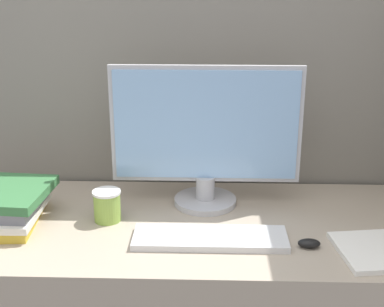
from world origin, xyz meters
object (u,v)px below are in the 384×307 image
object	(u,v)px
monitor	(206,138)
keyboard	(210,238)
book_stack	(7,206)
mouse	(309,243)
coffee_cup	(107,206)

from	to	relation	value
monitor	keyboard	bearing A→B (deg)	-86.40
book_stack	monitor	bearing A→B (deg)	15.05
keyboard	book_stack	bearing A→B (deg)	171.05
monitor	mouse	bearing A→B (deg)	-44.28
monitor	coffee_cup	bearing A→B (deg)	-155.80
keyboard	book_stack	size ratio (longest dim) A/B	1.50
monitor	coffee_cup	distance (m)	0.39
mouse	book_stack	xyz separation A→B (m)	(-0.92, 0.13, 0.04)
mouse	coffee_cup	world-z (taller)	coffee_cup
keyboard	coffee_cup	world-z (taller)	coffee_cup
mouse	coffee_cup	bearing A→B (deg)	165.78
keyboard	coffee_cup	size ratio (longest dim) A/B	4.48
keyboard	book_stack	distance (m)	0.65
monitor	keyboard	distance (m)	0.35
keyboard	mouse	bearing A→B (deg)	-5.49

